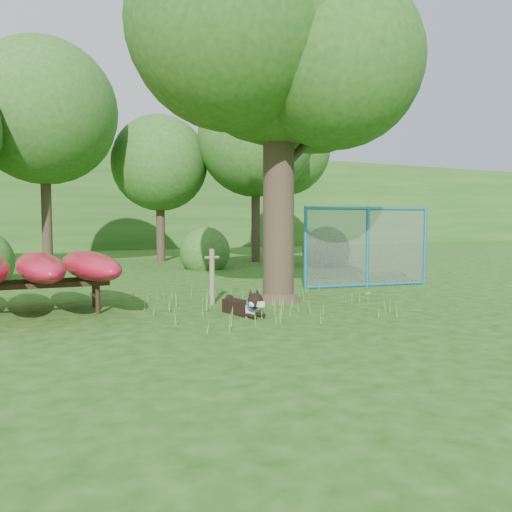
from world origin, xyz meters
name	(u,v)px	position (x,y,z in m)	size (l,w,h in m)	color
ground	(276,317)	(0.00, 0.00, 0.00)	(80.00, 80.00, 0.00)	#1A430D
oak_tree	(276,37)	(0.83, 1.54, 5.46)	(6.47, 5.64, 8.19)	#32261B
wooden_post	(212,275)	(-0.53, 1.76, 0.60)	(0.31, 0.11, 1.13)	#685F4E
kayak_rack	(13,268)	(-4.17, 2.15, 0.86)	(3.53, 3.44, 1.12)	black
husky_dog	(245,305)	(-0.45, 0.33, 0.18)	(0.44, 1.17, 0.52)	black
fence_section	(368,247)	(4.02, 2.48, 1.03)	(3.50, 0.64, 3.44)	teal
wildflower_clump	(368,294)	(2.49, 0.54, 0.17)	(0.10, 0.09, 0.21)	#48842B
bg_tree_b	(44,112)	(-3.00, 12.00, 5.61)	(5.20, 5.20, 8.22)	#32261B
bg_tree_c	(160,164)	(1.50, 13.00, 4.11)	(4.00, 4.00, 6.12)	#32261B
bg_tree_d	(256,139)	(5.00, 11.00, 5.08)	(4.80, 4.80, 7.50)	#32261B
bg_tree_e	(283,149)	(8.00, 14.00, 5.23)	(4.60, 4.60, 7.55)	#32261B
shrub_right	(326,266)	(6.50, 8.00, 0.00)	(1.80, 1.80, 1.80)	#27581C
shrub_mid	(205,269)	(2.00, 9.00, 0.00)	(1.80, 1.80, 1.80)	#27581C
wooded_hillside	(79,202)	(0.00, 28.00, 3.00)	(80.00, 12.00, 6.00)	#27581C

